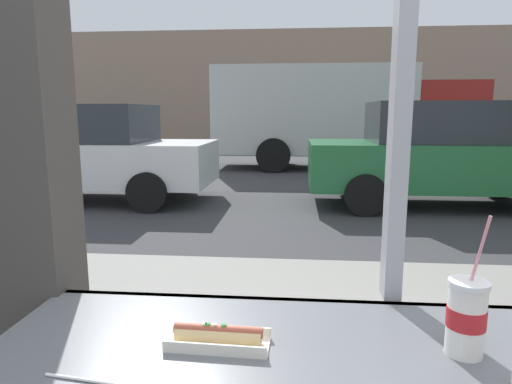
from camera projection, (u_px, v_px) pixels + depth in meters
name	position (u px, v px, depth m)	size (l,w,h in m)	color
ground_plane	(309.00, 188.00, 9.28)	(60.00, 60.00, 0.00)	#38383A
sidewalk_strip	(336.00, 336.00, 3.00)	(16.00, 2.80, 0.12)	gray
building_facade_far	(303.00, 89.00, 21.85)	(28.00, 1.20, 5.45)	gray
soda_cup_left	(466.00, 316.00, 1.01)	(0.09, 0.09, 0.33)	white
hotdog_tray_far	(218.00, 336.00, 1.05)	(0.25, 0.11, 0.05)	silver
loose_straw	(86.00, 380.00, 0.91)	(0.01, 0.01, 0.19)	white
parked_car_white	(88.00, 152.00, 7.85)	(4.32, 2.02, 1.68)	silver
parked_car_green	(441.00, 154.00, 7.32)	(4.34, 1.89, 1.72)	#236B38
box_truck	(339.00, 113.00, 12.33)	(7.05, 2.44, 2.77)	beige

